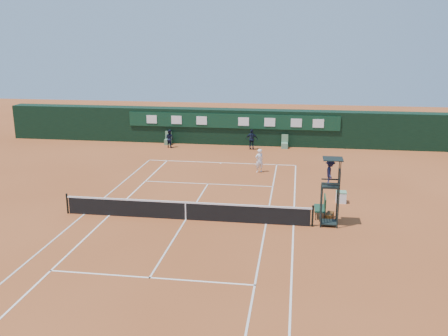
# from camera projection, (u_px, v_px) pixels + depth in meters

# --- Properties ---
(ground) EXTENTS (90.00, 90.00, 0.00)m
(ground) POSITION_uv_depth(u_px,v_px,m) (186.00, 220.00, 25.58)
(ground) COLOR #A55127
(ground) RESTS_ON ground
(court_lines) EXTENTS (11.05, 23.85, 0.01)m
(court_lines) POSITION_uv_depth(u_px,v_px,m) (186.00, 220.00, 25.58)
(court_lines) COLOR white
(court_lines) RESTS_ON ground
(tennis_net) EXTENTS (12.90, 0.10, 1.10)m
(tennis_net) POSITION_uv_depth(u_px,v_px,m) (186.00, 210.00, 25.45)
(tennis_net) COLOR black
(tennis_net) RESTS_ON ground
(back_wall) EXTENTS (40.00, 1.65, 3.00)m
(back_wall) POSITION_uv_depth(u_px,v_px,m) (233.00, 126.00, 43.09)
(back_wall) COLOR black
(back_wall) RESTS_ON ground
(linesman_chair_left) EXTENTS (0.55, 0.50, 1.15)m
(linesman_chair_left) POSITION_uv_depth(u_px,v_px,m) (168.00, 141.00, 42.98)
(linesman_chair_left) COLOR #56845E
(linesman_chair_left) RESTS_ON ground
(linesman_chair_right) EXTENTS (0.55, 0.50, 1.15)m
(linesman_chair_right) POSITION_uv_depth(u_px,v_px,m) (285.00, 145.00, 41.56)
(linesman_chair_right) COLOR #5D8E6B
(linesman_chair_right) RESTS_ON ground
(umpire_chair) EXTENTS (0.96, 0.95, 3.42)m
(umpire_chair) POSITION_uv_depth(u_px,v_px,m) (331.00, 178.00, 24.25)
(umpire_chair) COLOR black
(umpire_chair) RESTS_ON ground
(player_bench) EXTENTS (0.56, 1.20, 1.10)m
(player_bench) POSITION_uv_depth(u_px,v_px,m) (322.00, 206.00, 25.86)
(player_bench) COLOR #173A28
(player_bench) RESTS_ON ground
(tennis_bag) EXTENTS (0.51, 0.82, 0.29)m
(tennis_bag) POSITION_uv_depth(u_px,v_px,m) (329.00, 216.00, 25.72)
(tennis_bag) COLOR black
(tennis_bag) RESTS_ON ground
(cooler) EXTENTS (0.57, 0.57, 0.65)m
(cooler) POSITION_uv_depth(u_px,v_px,m) (341.00, 197.00, 28.12)
(cooler) COLOR white
(cooler) RESTS_ON ground
(tennis_ball) EXTENTS (0.07, 0.07, 0.07)m
(tennis_ball) POSITION_uv_depth(u_px,v_px,m) (241.00, 189.00, 30.49)
(tennis_ball) COLOR #E0EF37
(tennis_ball) RESTS_ON ground
(player) EXTENTS (0.72, 0.65, 1.65)m
(player) POSITION_uv_depth(u_px,v_px,m) (259.00, 161.00, 34.21)
(player) COLOR white
(player) RESTS_ON ground
(ball_kid_left) EXTENTS (0.91, 0.82, 1.51)m
(ball_kid_left) POSITION_uv_depth(u_px,v_px,m) (170.00, 139.00, 41.77)
(ball_kid_left) COLOR black
(ball_kid_left) RESTS_ON ground
(ball_kid_right) EXTENTS (1.01, 0.48, 1.68)m
(ball_kid_right) POSITION_uv_depth(u_px,v_px,m) (252.00, 139.00, 40.99)
(ball_kid_right) COLOR black
(ball_kid_right) RESTS_ON ground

